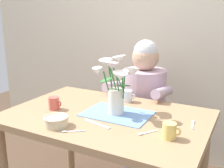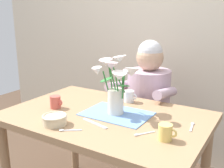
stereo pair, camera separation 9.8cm
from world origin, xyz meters
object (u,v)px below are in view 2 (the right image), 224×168
at_px(tea_cup, 129,96).
at_px(coffee_cup, 165,132).
at_px(seated_person, 148,111).
at_px(ceramic_bowl, 55,119).
at_px(ceramic_mug, 56,102).
at_px(dinner_knife, 95,123).
at_px(flower_vase, 116,83).

relative_size(tea_cup, coffee_cup, 1.00).
xyz_separation_m(seated_person, ceramic_bowl, (-0.16, -0.89, 0.21)).
height_order(tea_cup, ceramic_mug, same).
bearing_deg(seated_person, ceramic_mug, -113.58).
xyz_separation_m(seated_person, coffee_cup, (0.42, -0.75, 0.22)).
relative_size(dinner_knife, coffee_cup, 2.04).
height_order(seated_person, flower_vase, seated_person).
height_order(ceramic_bowl, coffee_cup, coffee_cup).
height_order(seated_person, tea_cup, seated_person).
bearing_deg(ceramic_mug, seated_person, 63.77).
relative_size(dinner_knife, tea_cup, 2.04).
xyz_separation_m(dinner_knife, coffee_cup, (0.40, 0.02, 0.04)).
height_order(seated_person, coffee_cup, seated_person).
xyz_separation_m(dinner_knife, tea_cup, (-0.01, 0.43, 0.04)).
xyz_separation_m(ceramic_bowl, coffee_cup, (0.58, 0.14, 0.01)).
bearing_deg(seated_person, coffee_cup, -57.97).
bearing_deg(seated_person, tea_cup, -86.13).
distance_m(seated_person, dinner_knife, 0.79).
distance_m(ceramic_bowl, tea_cup, 0.58).
distance_m(tea_cup, coffee_cup, 0.59).
bearing_deg(ceramic_bowl, seated_person, 79.85).
relative_size(seated_person, ceramic_bowl, 8.35).
xyz_separation_m(seated_person, tea_cup, (0.01, -0.34, 0.22)).
relative_size(seated_person, flower_vase, 3.29).
bearing_deg(tea_cup, ceramic_bowl, -106.75).
bearing_deg(ceramic_bowl, coffee_cup, 13.63).
xyz_separation_m(ceramic_mug, coffee_cup, (0.76, -0.06, 0.00)).
distance_m(flower_vase, dinner_knife, 0.27).
distance_m(dinner_knife, tea_cup, 0.43).
height_order(dinner_knife, tea_cup, tea_cup).
xyz_separation_m(flower_vase, coffee_cup, (0.38, -0.17, -0.15)).
distance_m(seated_person, tea_cup, 0.40).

